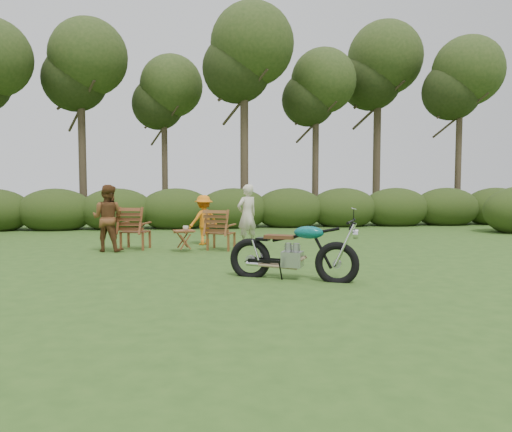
{
  "coord_description": "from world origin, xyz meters",
  "views": [
    {
      "loc": [
        -1.65,
        -8.46,
        1.63
      ],
      "look_at": [
        -0.21,
        1.85,
        0.9
      ],
      "focal_mm": 35.0,
      "sensor_mm": 36.0,
      "label": 1
    }
  ],
  "objects": [
    {
      "name": "child",
      "position": [
        -1.21,
        4.32,
        0.0
      ],
      "size": [
        0.95,
        0.8,
        1.27
      ],
      "primitive_type": "imported",
      "rotation": [
        0.0,
        0.0,
        3.62
      ],
      "color": "orange",
      "rests_on": "ground"
    },
    {
      "name": "lawn_chair_left",
      "position": [
        -2.87,
        3.74,
        0.0
      ],
      "size": [
        0.86,
        0.86,
        1.01
      ],
      "primitive_type": null,
      "rotation": [
        0.0,
        0.0,
        2.86
      ],
      "color": "#5F2E17",
      "rests_on": "ground"
    },
    {
      "name": "cup",
      "position": [
        -1.67,
        3.11,
        0.55
      ],
      "size": [
        0.14,
        0.14,
        0.1
      ],
      "primitive_type": "imported",
      "rotation": [
        0.0,
        0.0,
        0.09
      ],
      "color": "beige",
      "rests_on": "side_table"
    },
    {
      "name": "tree_line",
      "position": [
        0.5,
        9.74,
        3.81
      ],
      "size": [
        22.52,
        11.62,
        8.14
      ],
      "color": "#392D1F",
      "rests_on": "ground"
    },
    {
      "name": "side_table",
      "position": [
        -1.71,
        3.12,
        0.25
      ],
      "size": [
        0.56,
        0.5,
        0.5
      ],
      "primitive_type": null,
      "rotation": [
        0.0,
        0.0,
        0.22
      ],
      "color": "brown",
      "rests_on": "ground"
    },
    {
      "name": "motorcycle",
      "position": [
        0.09,
        -0.43,
        0.0
      ],
      "size": [
        2.21,
        1.64,
        1.19
      ],
      "primitive_type": null,
      "rotation": [
        0.0,
        0.0,
        -0.46
      ],
      "color": "#0B9992",
      "rests_on": "ground"
    },
    {
      "name": "lawn_chair_right",
      "position": [
        -0.84,
        3.3,
        0.0
      ],
      "size": [
        0.87,
        0.87,
        0.96
      ],
      "primitive_type": null,
      "rotation": [
        0.0,
        0.0,
        2.72
      ],
      "color": "brown",
      "rests_on": "ground"
    },
    {
      "name": "adult_a",
      "position": [
        -0.15,
        3.87,
        0.0
      ],
      "size": [
        0.67,
        0.6,
        1.55
      ],
      "primitive_type": "imported",
      "rotation": [
        0.0,
        0.0,
        3.66
      ],
      "color": "beige",
      "rests_on": "ground"
    },
    {
      "name": "adult_b",
      "position": [
        -3.46,
        3.41,
        0.0
      ],
      "size": [
        0.89,
        0.78,
        1.55
      ],
      "primitive_type": "imported",
      "rotation": [
        0.0,
        0.0,
        2.84
      ],
      "color": "brown",
      "rests_on": "ground"
    },
    {
      "name": "ground",
      "position": [
        0.0,
        0.0,
        0.0
      ],
      "size": [
        80.0,
        80.0,
        0.0
      ],
      "primitive_type": "plane",
      "color": "#2D4E1A",
      "rests_on": "ground"
    }
  ]
}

